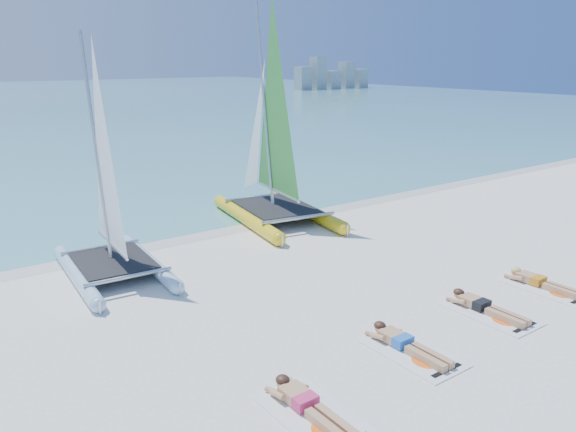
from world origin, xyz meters
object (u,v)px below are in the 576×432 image
Objects in this scene: sunbather_c at (483,306)px; catamaran_yellow at (269,148)px; towel_b at (412,352)px; towel_c at (491,314)px; catamaran_blue at (107,204)px; towel_d at (547,288)px; towel_a at (315,416)px; sunbather_b at (404,343)px; sunbather_d at (540,281)px; sunbather_a at (307,404)px.

catamaran_yellow is at bearing 86.79° from sunbather_c.
towel_b is 2.47m from towel_c.
towel_d is at bearing -37.42° from catamaran_blue.
sunbather_b reaches higher than towel_a.
towel_c is (5.44, -6.72, -1.73)m from catamaran_blue.
sunbather_b is at bearing -177.47° from sunbather_c.
towel_d is (4.62, -0.05, -0.11)m from sunbather_b.
towel_b is (2.97, -6.83, -1.73)m from catamaran_blue.
sunbather_b is 4.63m from sunbather_d.
catamaran_blue is at bearing 139.46° from sunbather_d.
towel_c and towel_d have the same top height.
sunbather_b is 2.47m from sunbather_c.
sunbather_d is (7.16, 0.56, 0.00)m from sunbather_a.
sunbather_b is (0.00, 0.19, 0.11)m from towel_b.
catamaran_yellow is 9.36m from sunbather_b.
towel_c is at bearing -90.00° from sunbather_c.
sunbather_a is 0.93× the size of towel_c.
sunbather_d is at bearing 5.94° from towel_c.
sunbather_b is 0.93× the size of towel_c.
catamaran_yellow is 3.88× the size of towel_a.
towel_b is 1.00× the size of towel_d.
sunbather_c is 2.17m from towel_d.
towel_b is at bearing -99.31° from catamaran_yellow.
catamaran_blue is 8.65m from sunbather_c.
catamaran_yellow is at bearing 58.77° from sunbather_a.
sunbather_a is 7.17m from towel_d.
towel_d is (7.59, -6.69, -1.73)m from catamaran_blue.
towel_b is 4.63m from towel_d.
sunbather_a and sunbather_b have the same top height.
sunbather_b and sunbather_d have the same top height.
sunbather_b is 4.63m from towel_d.
sunbather_c is (-0.00, 0.19, 0.11)m from towel_c.
catamaran_blue is 7.25m from sunbather_a.
towel_b is at bearing -173.05° from sunbather_c.
catamaran_yellow is 4.15× the size of sunbather_b.
towel_c is 0.22m from sunbather_c.
sunbather_a is 0.93× the size of towel_b.
catamaran_yellow is 8.79m from sunbather_c.
catamaran_yellow reaches higher than towel_c.
towel_a is 0.22m from sunbather_a.
sunbather_a is at bearing -170.60° from sunbather_b.
towel_a is 7.20m from sunbather_d.
sunbather_d reaches higher than towel_d.
catamaran_blue is 0.81× the size of catamaran_yellow.
sunbather_d is (4.62, 0.14, 0.00)m from sunbather_b.
catamaran_yellow is 4.15× the size of sunbather_d.
towel_c is at bearing -1.93° from sunbather_b.
towel_c is 2.16m from towel_d.
catamaran_blue is at bearing 114.11° from sunbather_b.
catamaran_blue is 7.46m from towel_a.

